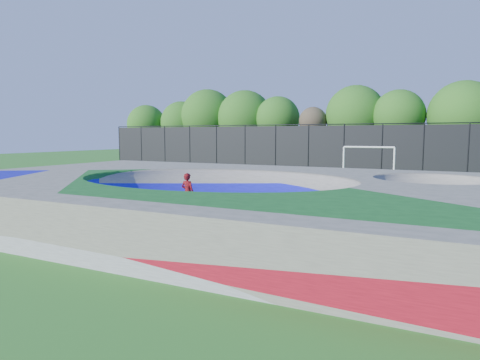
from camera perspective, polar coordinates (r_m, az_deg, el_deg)
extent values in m
plane|color=#24661C|center=(16.58, -3.42, -4.82)|extent=(120.00, 120.00, 0.00)
cube|color=gray|center=(16.46, -3.44, -2.25)|extent=(22.00, 14.00, 1.50)
imported|color=#B30E11|center=(17.36, -6.99, -1.69)|extent=(0.60, 0.41, 1.60)
cube|color=black|center=(17.48, -6.96, -4.21)|extent=(0.79, 0.24, 0.05)
cylinder|color=white|center=(31.46, 13.64, 2.25)|extent=(0.12, 0.12, 2.29)
cylinder|color=white|center=(30.86, 19.85, 1.99)|extent=(0.12, 0.12, 2.29)
cylinder|color=white|center=(31.06, 16.78, 4.23)|extent=(3.43, 0.12, 0.12)
cylinder|color=black|center=(47.63, -15.79, 4.44)|extent=(0.09, 0.09, 4.00)
cylinder|color=black|center=(45.65, -13.00, 4.45)|extent=(0.09, 0.09, 4.00)
cylinder|color=black|center=(43.79, -9.98, 4.46)|extent=(0.09, 0.09, 4.00)
cylinder|color=black|center=(42.07, -6.69, 4.45)|extent=(0.09, 0.09, 4.00)
cylinder|color=black|center=(40.49, -3.14, 4.42)|extent=(0.09, 0.09, 4.00)
cylinder|color=black|center=(39.08, 0.68, 4.37)|extent=(0.09, 0.09, 4.00)
cylinder|color=black|center=(37.85, 4.78, 4.30)|extent=(0.09, 0.09, 4.00)
cylinder|color=black|center=(36.83, 9.12, 4.20)|extent=(0.09, 0.09, 4.00)
cylinder|color=black|center=(36.03, 13.67, 4.07)|extent=(0.09, 0.09, 4.00)
cylinder|color=black|center=(35.46, 18.41, 3.90)|extent=(0.09, 0.09, 4.00)
cylinder|color=black|center=(35.15, 23.26, 3.71)|extent=(0.09, 0.09, 4.00)
cylinder|color=black|center=(35.09, 28.16, 3.48)|extent=(0.09, 0.09, 4.00)
cube|color=black|center=(36.03, 13.67, 4.07)|extent=(48.00, 0.03, 3.80)
cylinder|color=black|center=(36.02, 13.75, 7.25)|extent=(48.00, 0.08, 0.08)
cylinder|color=#463623|center=(50.90, -12.28, 3.88)|extent=(0.44, 0.44, 2.70)
sphere|color=#255F19|center=(50.89, -12.36, 7.27)|extent=(4.42, 4.42, 4.42)
cylinder|color=#463623|center=(48.92, -7.73, 3.91)|extent=(0.44, 0.44, 2.74)
sphere|color=#255F19|center=(48.91, -7.78, 7.59)|extent=(4.75, 4.75, 4.75)
cylinder|color=#463623|center=(47.30, -4.30, 4.01)|extent=(0.44, 0.44, 2.96)
sphere|color=#255F19|center=(47.32, -4.33, 8.46)|extent=(5.85, 5.85, 5.85)
cylinder|color=#463623|center=(45.15, 0.64, 3.81)|extent=(0.44, 0.44, 2.76)
sphere|color=#255F19|center=(45.15, 0.65, 8.28)|extent=(5.72, 5.72, 5.72)
cylinder|color=#463623|center=(43.11, 5.00, 3.92)|extent=(0.44, 0.44, 3.12)
sphere|color=#255F19|center=(43.11, 5.04, 8.18)|extent=(4.38, 4.38, 4.38)
cylinder|color=#463623|center=(40.87, 9.62, 3.90)|extent=(0.44, 0.44, 3.34)
sphere|color=#4E4331|center=(40.87, 9.69, 7.79)|extent=(2.60, 2.60, 2.60)
cylinder|color=#463623|center=(40.89, 15.01, 3.50)|extent=(0.44, 0.44, 2.94)
sphere|color=#255F19|center=(40.90, 15.14, 8.39)|extent=(5.38, 5.38, 5.38)
cylinder|color=#463623|center=(39.48, 20.23, 3.40)|extent=(0.44, 0.44, 3.14)
sphere|color=#255F19|center=(39.49, 20.40, 8.08)|extent=(4.42, 4.42, 4.42)
cylinder|color=#463623|center=(39.17, 27.38, 2.74)|extent=(0.44, 0.44, 2.68)
sphere|color=#255F19|center=(39.16, 27.62, 7.70)|extent=(5.49, 5.49, 5.49)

